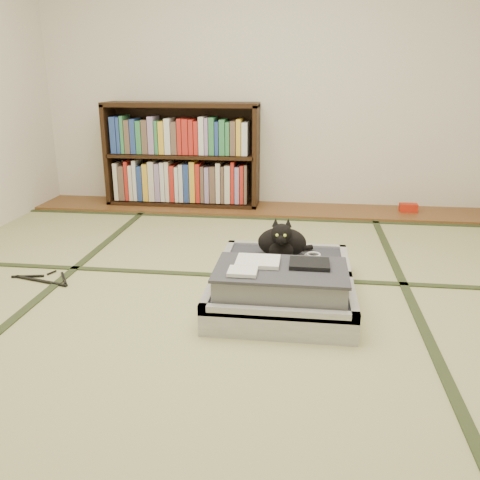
# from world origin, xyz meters

# --- Properties ---
(floor) EXTENTS (4.50, 4.50, 0.00)m
(floor) POSITION_xyz_m (0.00, 0.00, 0.00)
(floor) COLOR tan
(floor) RESTS_ON ground
(wood_strip) EXTENTS (4.00, 0.50, 0.02)m
(wood_strip) POSITION_xyz_m (0.00, 2.00, 0.01)
(wood_strip) COLOR brown
(wood_strip) RESTS_ON ground
(red_item) EXTENTS (0.15, 0.09, 0.07)m
(red_item) POSITION_xyz_m (1.31, 2.03, 0.06)
(red_item) COLOR red
(red_item) RESTS_ON wood_strip
(room_shell) EXTENTS (4.50, 4.50, 4.50)m
(room_shell) POSITION_xyz_m (0.00, 0.00, 1.46)
(room_shell) COLOR white
(room_shell) RESTS_ON ground
(tatami_borders) EXTENTS (4.00, 4.50, 0.01)m
(tatami_borders) POSITION_xyz_m (0.00, 0.49, 0.00)
(tatami_borders) COLOR #2D381E
(tatami_borders) RESTS_ON ground
(bookcase) EXTENTS (1.38, 0.31, 0.92)m
(bookcase) POSITION_xyz_m (-0.70, 2.07, 0.45)
(bookcase) COLOR black
(bookcase) RESTS_ON wood_strip
(suitcase) EXTENTS (0.73, 0.98, 0.29)m
(suitcase) POSITION_xyz_m (0.31, 0.09, 0.10)
(suitcase) COLOR #B6B6BB
(suitcase) RESTS_ON floor
(cat) EXTENTS (0.33, 0.33, 0.26)m
(cat) POSITION_xyz_m (0.29, 0.38, 0.24)
(cat) COLOR black
(cat) RESTS_ON suitcase
(cable_coil) EXTENTS (0.10, 0.10, 0.02)m
(cable_coil) POSITION_xyz_m (0.47, 0.42, 0.15)
(cable_coil) COLOR white
(cable_coil) RESTS_ON suitcase
(hanger) EXTENTS (0.39, 0.22, 0.01)m
(hanger) POSITION_xyz_m (-1.10, 0.20, 0.01)
(hanger) COLOR black
(hanger) RESTS_ON floor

